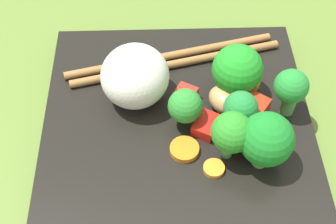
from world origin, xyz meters
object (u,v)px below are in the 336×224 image
at_px(carrot_slice_1, 214,168).
at_px(chopstick_pair, 172,60).
at_px(square_plate, 177,124).
at_px(rice_mound, 135,76).
at_px(broccoli_floret_2, 241,109).

relative_size(carrot_slice_1, chopstick_pair, 0.09).
relative_size(square_plate, rice_mound, 3.75).
bearing_deg(rice_mound, chopstick_pair, -126.85).
distance_m(carrot_slice_1, chopstick_pair, 0.15).
bearing_deg(broccoli_floret_2, square_plate, -10.46).
relative_size(square_plate, chopstick_pair, 1.15).
bearing_deg(carrot_slice_1, square_plate, -61.14).
xyz_separation_m(rice_mound, chopstick_pair, (-0.04, -0.05, -0.03)).
bearing_deg(square_plate, carrot_slice_1, 118.86).
bearing_deg(square_plate, broccoli_floret_2, 169.54).
relative_size(square_plate, carrot_slice_1, 13.44).
distance_m(broccoli_floret_2, carrot_slice_1, 0.06).
bearing_deg(carrot_slice_1, chopstick_pair, -74.42).
distance_m(square_plate, chopstick_pair, 0.08).
height_order(carrot_slice_1, chopstick_pair, chopstick_pair).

